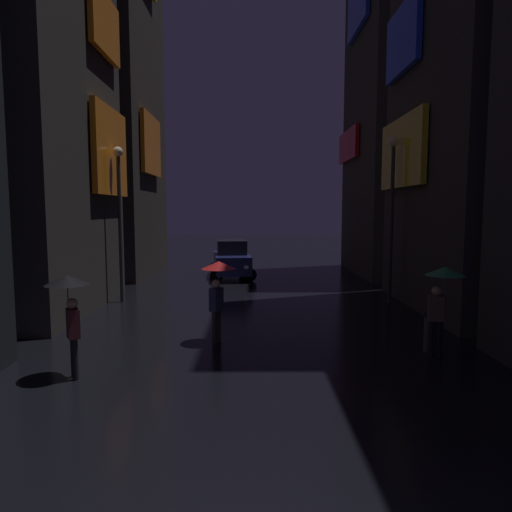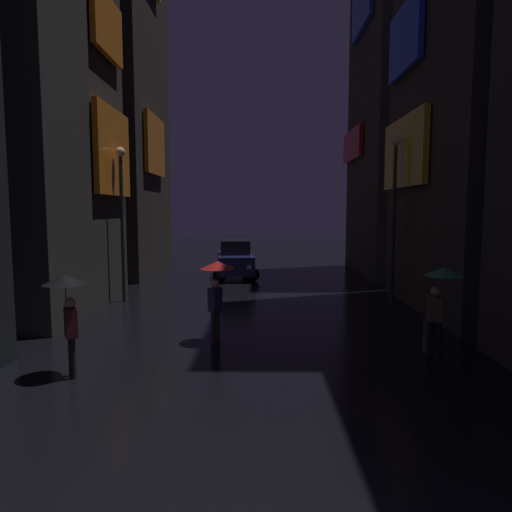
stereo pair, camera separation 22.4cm
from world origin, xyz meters
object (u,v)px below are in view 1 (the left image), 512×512
object	(u,v)px
trash_bin	(433,332)
streetlamp_right_far	(392,201)
pedestrian_foreground_left_black	(69,297)
pedestrian_near_crossing_green	(442,286)
streetlamp_left_far	(120,206)
pedestrian_midstreet_centre_red	(218,279)
car_distant	(232,260)

from	to	relation	value
trash_bin	streetlamp_right_far	bearing A→B (deg)	83.20
pedestrian_foreground_left_black	streetlamp_right_far	world-z (taller)	streetlamp_right_far
pedestrian_near_crossing_green	trash_bin	size ratio (longest dim) A/B	2.28
pedestrian_near_crossing_green	streetlamp_right_far	bearing A→B (deg)	83.71
pedestrian_near_crossing_green	streetlamp_left_far	bearing A→B (deg)	145.17
pedestrian_foreground_left_black	pedestrian_near_crossing_green	distance (m)	8.26
pedestrian_midstreet_centre_red	streetlamp_right_far	xyz separation A→B (m)	(6.00, 5.03, 2.08)
pedestrian_midstreet_centre_red	pedestrian_near_crossing_green	world-z (taller)	same
streetlamp_left_far	trash_bin	size ratio (longest dim) A/B	6.17
pedestrian_near_crossing_green	car_distant	xyz separation A→B (m)	(-5.47, 12.67, -0.74)
pedestrian_near_crossing_green	streetlamp_right_far	world-z (taller)	streetlamp_right_far
pedestrian_foreground_left_black	car_distant	world-z (taller)	pedestrian_foreground_left_black
car_distant	streetlamp_right_far	xyz separation A→B (m)	(6.15, -6.44, 2.83)
pedestrian_foreground_left_black	trash_bin	distance (m)	8.39
car_distant	streetlamp_right_far	world-z (taller)	streetlamp_right_far
pedestrian_midstreet_centre_red	trash_bin	world-z (taller)	pedestrian_midstreet_centre_red
car_distant	trash_bin	distance (m)	13.47
pedestrian_foreground_left_black	car_distant	size ratio (longest dim) A/B	0.49
pedestrian_foreground_left_black	streetlamp_right_far	bearing A→B (deg)	40.38
pedestrian_midstreet_centre_red	streetlamp_left_far	distance (m)	6.89
car_distant	streetlamp_left_far	xyz separation A→B (m)	(-3.85, -6.19, 2.64)
streetlamp_left_far	pedestrian_near_crossing_green	bearing A→B (deg)	-34.83
pedestrian_foreground_left_black	car_distant	bearing A→B (deg)	79.10
trash_bin	pedestrian_midstreet_centre_red	bearing A→B (deg)	171.03
pedestrian_foreground_left_black	pedestrian_midstreet_centre_red	xyz separation A→B (m)	(2.84, 2.49, 0.00)
pedestrian_near_crossing_green	trash_bin	bearing A→B (deg)	92.12
pedestrian_near_crossing_green	car_distant	world-z (taller)	pedestrian_near_crossing_green
car_distant	trash_bin	size ratio (longest dim) A/B	4.61
streetlamp_right_far	pedestrian_near_crossing_green	bearing A→B (deg)	-96.29
pedestrian_midstreet_centre_red	streetlamp_right_far	bearing A→B (deg)	39.98
pedestrian_foreground_left_black	streetlamp_right_far	distance (m)	11.79
pedestrian_foreground_left_black	streetlamp_right_far	xyz separation A→B (m)	(8.84, 7.52, 2.08)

